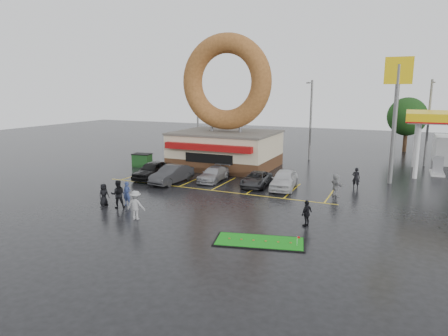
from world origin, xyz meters
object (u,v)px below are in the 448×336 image
at_px(car_white, 284,180).
at_px(person_cameraman, 307,213).
at_px(car_black, 152,170).
at_px(shell_sign, 397,97).
at_px(putting_green, 260,242).
at_px(car_grey, 256,179).
at_px(streetlight_mid, 311,118).
at_px(streetlight_right, 428,121).
at_px(streetlight_left, 197,115).
at_px(person_blue, 127,194).
at_px(dumpster, 142,161).
at_px(donut_shop, 226,124).
at_px(car_dgrey, 172,174).
at_px(car_silver, 214,174).

distance_m(car_white, person_cameraman, 9.06).
relative_size(car_black, car_white, 1.02).
distance_m(shell_sign, putting_green, 19.84).
bearing_deg(car_grey, car_black, -176.48).
height_order(streetlight_mid, streetlight_right, same).
xyz_separation_m(streetlight_left, person_blue, (6.52, -22.74, -3.94)).
xyz_separation_m(car_grey, person_blue, (-6.30, -9.10, 0.25)).
distance_m(streetlight_right, putting_green, 29.18).
relative_size(streetlight_mid, car_black, 1.94).
bearing_deg(shell_sign, person_cameraman, -106.21).
height_order(shell_sign, streetlight_mid, shell_sign).
bearing_deg(dumpster, donut_shop, 16.41).
distance_m(streetlight_mid, car_black, 19.59).
height_order(car_dgrey, putting_green, car_dgrey).
bearing_deg(car_black, streetlight_left, 101.69).
distance_m(streetlight_left, person_cameraman, 29.22).
bearing_deg(putting_green, streetlight_mid, 97.02).
bearing_deg(car_silver, car_dgrey, -145.04).
relative_size(streetlight_mid, dumpster, 5.00).
bearing_deg(dumpster, shell_sign, -1.46).
relative_size(person_cameraman, putting_green, 0.31).
xyz_separation_m(donut_shop, person_cameraman, (11.94, -14.94, -3.67)).
bearing_deg(dumpster, car_black, -53.23).
height_order(donut_shop, car_grey, donut_shop).
relative_size(car_black, car_silver, 1.09).
xyz_separation_m(streetlight_mid, streetlight_right, (12.00, 1.00, 0.00)).
height_order(person_blue, person_cameraman, person_blue).
relative_size(car_dgrey, person_blue, 2.75).
relative_size(dumpster, putting_green, 0.35).
height_order(car_silver, putting_green, car_silver).
bearing_deg(person_blue, dumpster, 122.39).
height_order(donut_shop, dumpster, donut_shop).
relative_size(streetlight_left, car_dgrey, 1.95).
distance_m(streetlight_mid, car_dgrey, 18.96).
bearing_deg(car_dgrey, streetlight_mid, 69.38).
distance_m(streetlight_mid, putting_green, 27.05).
distance_m(shell_sign, dumpster, 25.07).
relative_size(car_silver, car_grey, 1.01).
relative_size(shell_sign, streetlight_left, 1.18).
xyz_separation_m(streetlight_left, streetlight_right, (26.00, 2.00, 0.00)).
bearing_deg(person_cameraman, putting_green, -3.56).
distance_m(shell_sign, streetlight_right, 10.68).
bearing_deg(putting_green, car_black, 142.99).
distance_m(car_dgrey, putting_green, 15.16).
xyz_separation_m(streetlight_left, car_silver, (8.73, -13.42, -4.16)).
relative_size(shell_sign, streetlight_mid, 1.18).
distance_m(shell_sign, car_dgrey, 20.00).
bearing_deg(car_dgrey, car_silver, 41.84).
relative_size(streetlight_left, streetlight_mid, 1.00).
bearing_deg(dumpster, streetlight_right, 17.22).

